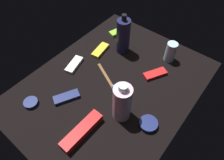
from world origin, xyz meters
TOP-DOWN VIEW (x-y plane):
  - ground_plane at (0.00, 0.00)cm, footprint 84.00×64.00cm
  - lotion_bottle at (-19.96, -9.56)cm, footprint 6.29×6.29cm
  - bodywash_bottle at (9.02, 11.92)cm, footprint 6.76×6.76cm
  - deodorant_stick at (-28.71, 11.27)cm, footprint 4.83×4.83cm
  - toothbrush_brown at (-0.94, -3.11)cm, footprint 8.80×16.78cm
  - toothpaste_box_red at (23.92, 5.66)cm, footprint 17.68×4.73cm
  - snack_bar_navy at (17.09, -9.82)cm, footprint 11.07×8.33cm
  - snack_bar_red at (-16.16, 11.46)cm, footprint 11.05×8.45cm
  - snack_bar_white at (2.43, -20.46)cm, footprint 11.09×6.62cm
  - snack_bar_yellow at (-12.42, -17.47)cm, footprint 10.90×5.59cm
  - snack_bar_lime at (-29.85, -19.52)cm, footprint 11.12×6.95cm
  - cream_tin_left at (27.83, -18.78)cm, footprint 5.61×5.61cm
  - cream_tin_right at (6.39, 22.37)cm, footprint 6.86×6.86cm

SIDE VIEW (x-z plane):
  - ground_plane at x=0.00cm, z-range -1.20..0.00cm
  - toothbrush_brown at x=-0.94cm, z-range -0.44..1.66cm
  - snack_bar_navy at x=17.09cm, z-range 0.00..1.50cm
  - snack_bar_red at x=-16.16cm, z-range 0.00..1.50cm
  - snack_bar_white at x=2.43cm, z-range 0.00..1.50cm
  - snack_bar_yellow at x=-12.42cm, z-range 0.00..1.50cm
  - snack_bar_lime at x=-29.85cm, z-range 0.00..1.50cm
  - cream_tin_left at x=27.83cm, z-range 0.00..1.55cm
  - cream_tin_right at x=6.39cm, z-range 0.00..1.97cm
  - toothpaste_box_red at x=23.92cm, z-range 0.00..3.20cm
  - deodorant_stick at x=-28.71cm, z-range 0.00..9.56cm
  - bodywash_bottle at x=9.02cm, z-range -0.83..17.39cm
  - lotion_bottle at x=-19.96cm, z-range -1.20..18.79cm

